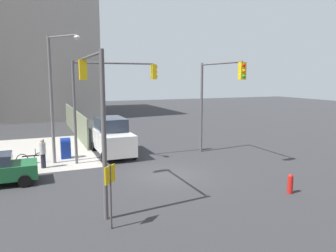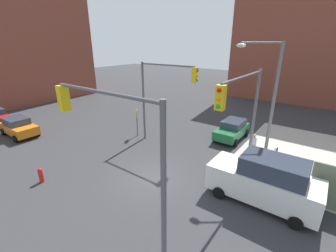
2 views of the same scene
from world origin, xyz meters
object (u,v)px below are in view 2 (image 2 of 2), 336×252
(mailbox_blue, at_px, (278,164))
(van_white_delivery, at_px, (264,181))
(traffic_signal_ne_corner, at_px, (244,110))
(traffic_signal_se_corner, at_px, (116,146))
(bicycle_leaning_on_fence, at_px, (275,154))
(traffic_signal_nw_corner, at_px, (162,89))
(street_lamp_corner, at_px, (268,98))
(hatchback_green, at_px, (232,129))
(fire_hydrant, at_px, (41,175))
(pedestrian_crossing, at_px, (253,145))
(sedan_orange, at_px, (19,127))

(mailbox_blue, xyz_separation_m, van_white_delivery, (-0.06, -3.20, 0.52))
(mailbox_blue, bearing_deg, traffic_signal_ne_corner, -122.54)
(traffic_signal_se_corner, xyz_separation_m, bicycle_leaning_on_fence, (3.10, 11.70, -4.27))
(traffic_signal_nw_corner, bearing_deg, street_lamp_corner, 8.19)
(hatchback_green, distance_m, van_white_delivery, 8.43)
(bicycle_leaning_on_fence, bearing_deg, hatchback_green, 156.08)
(traffic_signal_ne_corner, height_order, van_white_delivery, traffic_signal_ne_corner)
(street_lamp_corner, height_order, hatchback_green, street_lamp_corner)
(traffic_signal_nw_corner, height_order, van_white_delivery, traffic_signal_nw_corner)
(fire_hydrant, bearing_deg, traffic_signal_ne_corner, 34.52)
(street_lamp_corner, height_order, van_white_delivery, street_lamp_corner)
(fire_hydrant, distance_m, pedestrian_crossing, 14.12)
(bicycle_leaning_on_fence, bearing_deg, traffic_signal_nw_corner, -161.70)
(street_lamp_corner, distance_m, bicycle_leaning_on_fence, 4.70)
(mailbox_blue, relative_size, van_white_delivery, 0.26)
(traffic_signal_nw_corner, height_order, traffic_signal_ne_corner, same)
(fire_hydrant, height_order, sedan_orange, sedan_orange)
(traffic_signal_ne_corner, relative_size, bicycle_leaning_on_fence, 3.71)
(fire_hydrant, xyz_separation_m, van_white_delivery, (11.14, 6.00, 0.79))
(traffic_signal_nw_corner, xyz_separation_m, sedan_orange, (-11.48, -6.27, -3.77))
(street_lamp_corner, bearing_deg, traffic_signal_ne_corner, -97.18)
(mailbox_blue, distance_m, hatchback_green, 6.01)
(mailbox_blue, bearing_deg, bicycle_leaning_on_fence, 105.28)
(traffic_signal_se_corner, height_order, pedestrian_crossing, traffic_signal_se_corner)
(street_lamp_corner, distance_m, pedestrian_crossing, 3.93)
(traffic_signal_ne_corner, bearing_deg, sedan_orange, -167.51)
(mailbox_blue, height_order, pedestrian_crossing, pedestrian_crossing)
(hatchback_green, height_order, sedan_orange, same)
(street_lamp_corner, relative_size, fire_hydrant, 8.51)
(hatchback_green, distance_m, bicycle_leaning_on_fence, 4.33)
(bicycle_leaning_on_fence, bearing_deg, pedestrian_crossing, -153.54)
(traffic_signal_ne_corner, relative_size, mailbox_blue, 4.55)
(traffic_signal_se_corner, bearing_deg, traffic_signal_nw_corner, 119.33)
(traffic_signal_ne_corner, relative_size, van_white_delivery, 1.20)
(street_lamp_corner, relative_size, hatchback_green, 2.00)
(fire_hydrant, relative_size, van_white_delivery, 0.17)
(fire_hydrant, height_order, hatchback_green, hatchback_green)
(traffic_signal_nw_corner, height_order, street_lamp_corner, street_lamp_corner)
(traffic_signal_se_corner, xyz_separation_m, traffic_signal_ne_corner, (2.00, 6.84, 0.02))
(sedan_orange, relative_size, pedestrian_crossing, 2.18)
(traffic_signal_ne_corner, height_order, hatchback_green, traffic_signal_ne_corner)
(traffic_signal_nw_corner, bearing_deg, bicycle_leaning_on_fence, 18.30)
(traffic_signal_ne_corner, xyz_separation_m, street_lamp_corner, (0.41, 3.24, 0.06))
(street_lamp_corner, relative_size, van_white_delivery, 1.48)
(traffic_signal_nw_corner, bearing_deg, sedan_orange, -151.36)
(traffic_signal_nw_corner, relative_size, traffic_signal_se_corner, 1.00)
(sedan_orange, bearing_deg, pedestrian_crossing, 24.40)
(traffic_signal_nw_corner, relative_size, pedestrian_crossing, 3.58)
(traffic_signal_ne_corner, xyz_separation_m, fire_hydrant, (-9.50, -6.54, -4.16))
(hatchback_green, bearing_deg, traffic_signal_ne_corner, -66.80)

